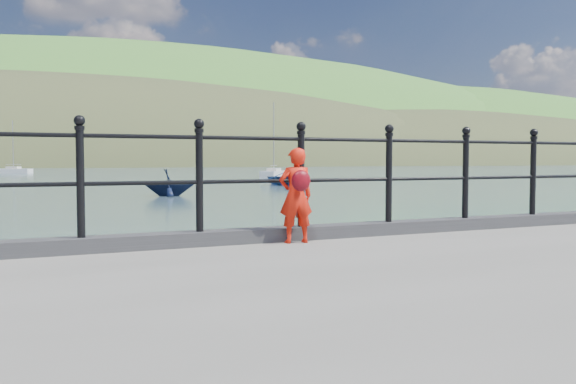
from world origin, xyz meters
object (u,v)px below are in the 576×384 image
launch_blue (290,179)px  launch_navy (169,182)px  child (296,195)px  sailboat_deep (14,171)px  railing (252,168)px  sailboat_far (274,174)px

launch_blue → launch_navy: (-11.75, -9.83, 0.22)m
child → sailboat_deep: 89.47m
railing → launch_navy: (5.46, 25.70, -1.10)m
launch_blue → sailboat_far: 22.92m
child → launch_navy: bearing=-94.0°
launch_navy → sailboat_deep: (-6.74, 63.48, -0.38)m
launch_blue → launch_navy: size_ratio=1.78×
launch_blue → sailboat_far: bearing=62.9°
launch_blue → sailboat_far: sailboat_far is taller
launch_blue → child: bearing=-121.8°
launch_blue → launch_navy: launch_navy is taller
child → launch_blue: size_ratio=0.21×
railing → launch_blue: size_ratio=3.72×
railing → launch_navy: bearing=78.0°
child → launch_navy: size_ratio=0.38×
railing → launch_navy: railing is taller
child → sailboat_far: size_ratio=0.12×
sailboat_deep → railing: bearing=-56.6°
launch_navy → sailboat_deep: 63.84m
launch_blue → sailboat_deep: (-18.49, 53.65, -0.16)m
railing → sailboat_deep: sailboat_deep is taller
railing → sailboat_far: (25.24, 57.00, -1.48)m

